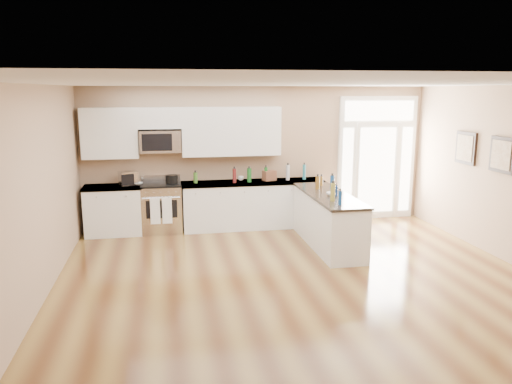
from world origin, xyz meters
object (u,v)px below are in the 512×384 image
at_px(peninsula_cabinet, 328,222).
at_px(kitchen_range, 162,208).
at_px(toaster_oven, 128,178).
at_px(stockpot, 172,179).

bearing_deg(peninsula_cabinet, kitchen_range, 153.42).
bearing_deg(kitchen_range, peninsula_cabinet, -26.58).
distance_m(peninsula_cabinet, toaster_oven, 3.85).
distance_m(peninsula_cabinet, kitchen_range, 3.24).
bearing_deg(peninsula_cabinet, toaster_oven, 157.18).
xyz_separation_m(peninsula_cabinet, toaster_oven, (-3.50, 1.47, 0.64)).
bearing_deg(toaster_oven, stockpot, -24.83).
distance_m(kitchen_range, toaster_oven, 0.85).
xyz_separation_m(kitchen_range, toaster_oven, (-0.61, 0.03, 0.59)).
height_order(peninsula_cabinet, toaster_oven, toaster_oven).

